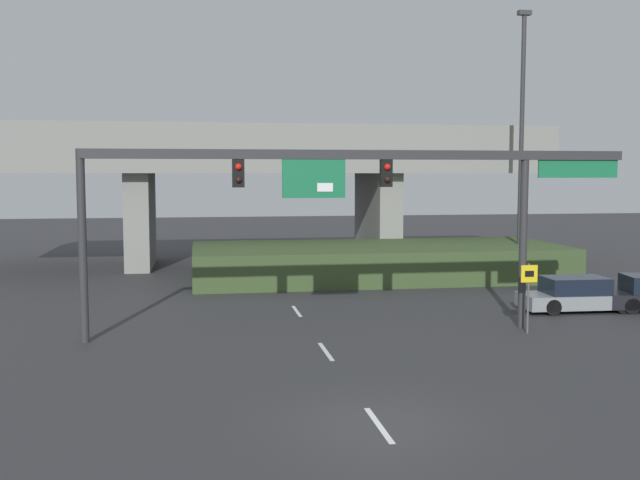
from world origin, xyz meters
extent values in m
plane|color=#2D2D30|center=(0.00, 0.00, 0.00)|extent=(160.00, 160.00, 0.00)
cube|color=silver|center=(0.00, -0.16, 0.00)|extent=(0.14, 2.40, 0.01)
cube|color=silver|center=(0.00, 6.80, 0.00)|extent=(0.14, 2.40, 0.01)
cube|color=silver|center=(0.00, 13.75, 0.00)|extent=(0.14, 2.40, 0.01)
cube|color=silver|center=(0.00, 20.71, 0.00)|extent=(0.14, 2.40, 0.01)
cube|color=silver|center=(0.00, 27.67, 0.00)|extent=(0.14, 2.40, 0.01)
cylinder|color=#2D2D30|center=(-7.64, 9.32, 3.19)|extent=(0.28, 0.28, 6.37)
cylinder|color=#2D2D30|center=(7.64, 9.32, 3.19)|extent=(0.28, 0.28, 6.37)
cube|color=#2D2D30|center=(1.82, 9.32, 6.21)|extent=(18.93, 0.32, 0.32)
cube|color=black|center=(-2.55, 9.32, 5.58)|extent=(0.40, 0.28, 0.95)
sphere|color=red|center=(-2.55, 9.14, 5.79)|extent=(0.22, 0.22, 0.22)
sphere|color=black|center=(-2.55, 9.14, 5.36)|extent=(0.22, 0.22, 0.22)
cube|color=black|center=(2.55, 9.32, 5.58)|extent=(0.40, 0.28, 0.95)
sphere|color=red|center=(2.55, 9.14, 5.79)|extent=(0.22, 0.22, 0.22)
sphere|color=black|center=(2.55, 9.14, 5.36)|extent=(0.22, 0.22, 0.22)
cube|color=#196B42|center=(0.00, 9.22, 5.39)|extent=(2.17, 0.08, 1.32)
cube|color=white|center=(0.38, 9.17, 5.10)|extent=(0.54, 0.03, 0.29)
cube|color=#196B42|center=(9.65, 9.26, 5.73)|extent=(3.05, 0.07, 0.64)
cylinder|color=#4C4C4C|center=(7.41, 8.30, 1.23)|extent=(0.08, 0.08, 2.46)
cube|color=yellow|center=(7.41, 8.25, 2.11)|extent=(0.60, 0.03, 0.60)
cube|color=black|center=(7.41, 8.23, 2.11)|extent=(0.33, 0.01, 0.21)
cylinder|color=#2D2D30|center=(13.28, 22.17, 6.95)|extent=(0.24, 0.24, 13.89)
cube|color=#333333|center=(13.28, 22.17, 14.01)|extent=(0.70, 0.36, 0.24)
cube|color=gray|center=(0.00, 29.98, 6.51)|extent=(34.26, 8.91, 1.87)
cube|color=gray|center=(0.00, 25.72, 7.90)|extent=(34.26, 0.40, 0.90)
cube|color=gray|center=(-7.28, 29.98, 2.79)|extent=(1.40, 7.13, 5.58)
cube|color=gray|center=(7.28, 29.98, 2.79)|extent=(1.40, 7.13, 5.58)
cube|color=#384C28|center=(5.55, 22.67, 0.88)|extent=(19.50, 8.00, 1.75)
cube|color=gray|center=(11.33, 11.98, 0.44)|extent=(4.81, 2.00, 0.56)
cube|color=black|center=(11.14, 11.99, 1.06)|extent=(2.53, 1.73, 0.67)
cylinder|color=black|center=(12.83, 12.73, 0.32)|extent=(0.65, 0.24, 0.64)
cylinder|color=black|center=(12.77, 11.13, 0.32)|extent=(0.65, 0.24, 0.64)
cylinder|color=black|center=(9.89, 12.84, 0.32)|extent=(0.65, 0.24, 0.64)
cylinder|color=black|center=(9.83, 11.23, 0.32)|extent=(0.65, 0.24, 0.64)
cylinder|color=black|center=(13.34, 12.60, 0.32)|extent=(0.67, 0.32, 0.64)
cylinder|color=black|center=(13.07, 11.00, 0.32)|extent=(0.67, 0.32, 0.64)
camera|label=1|loc=(-3.91, -15.92, 5.58)|focal=42.00mm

